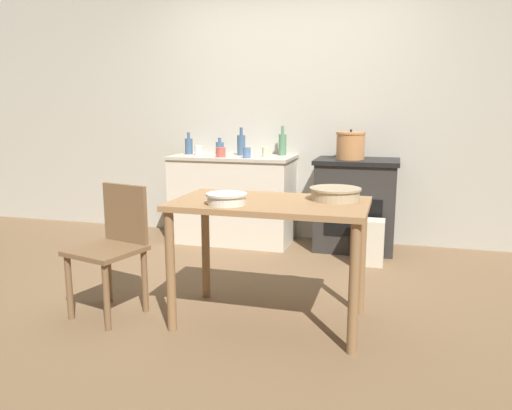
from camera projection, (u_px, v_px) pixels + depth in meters
ground_plane at (243, 286)px, 3.76m from camera, size 14.00×14.00×0.00m
wall_back at (289, 113)px, 5.02m from camera, size 8.00×0.07×2.55m
counter_cabinet at (233, 198)px, 4.99m from camera, size 1.20×0.63×0.86m
stove at (356, 204)px, 4.70m from camera, size 0.76×0.57×0.86m
work_table at (270, 220)px, 3.03m from camera, size 1.17×0.66×0.77m
chair at (113, 245)px, 3.22m from camera, size 0.49×0.49×0.84m
flour_sack at (367, 242)px, 4.27m from camera, size 0.27×0.19×0.39m
stock_pot at (350, 146)px, 4.59m from camera, size 0.27×0.27×0.27m
mixing_bowl_large at (227, 198)px, 2.89m from camera, size 0.24×0.24×0.07m
mixing_bowl_small at (335, 193)px, 3.03m from camera, size 0.31×0.31×0.08m
bottle_far_left at (189, 146)px, 5.04m from camera, size 0.08×0.08×0.22m
bottle_left at (283, 144)px, 4.92m from camera, size 0.08×0.08×0.29m
bottle_mid_left at (220, 147)px, 5.10m from camera, size 0.08×0.08×0.16m
bottle_center_left at (241, 144)px, 4.93m from camera, size 0.08×0.08×0.27m
cup_center at (221, 152)px, 4.75m from camera, size 0.09×0.09×0.09m
cup_center_right at (266, 152)px, 4.79m from camera, size 0.07×0.07×0.09m
cup_mid_right at (247, 153)px, 4.67m from camera, size 0.07×0.07×0.10m
cup_right at (199, 150)px, 4.95m from camera, size 0.08×0.08×0.09m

